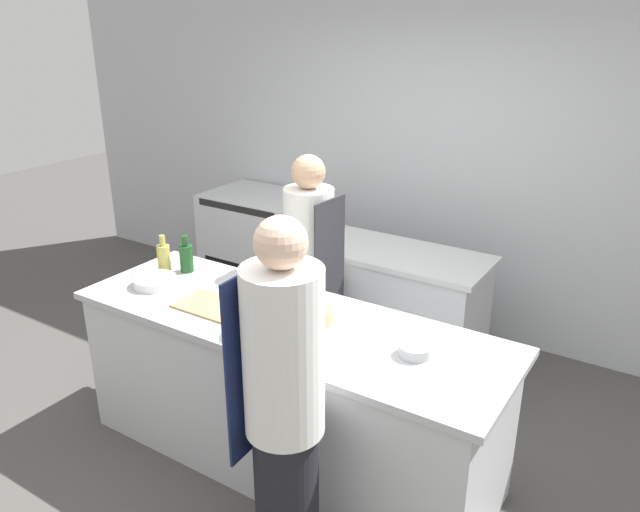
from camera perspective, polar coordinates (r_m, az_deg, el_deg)
The scene contains 16 objects.
ground_plane at distance 3.95m, azimuth -2.89°, elevation -17.77°, with size 16.00×16.00×0.00m, color #4C4947.
wall_back at distance 5.06m, azimuth 11.10°, elevation 8.57°, with size 8.00×0.06×2.80m.
prep_counter at distance 3.67m, azimuth -3.02°, elevation -12.13°, with size 2.52×0.83×0.93m.
pass_counter at distance 4.64m, azimuth 4.97°, elevation -4.55°, with size 1.63×0.61×0.93m.
oven_range at distance 5.71m, azimuth -5.30°, elevation 0.85°, with size 0.97×0.70×0.98m.
chef_at_prep_near at distance 2.74m, azimuth -3.30°, elevation -14.11°, with size 0.36×0.34×1.78m.
chef_at_stove at distance 4.13m, azimuth -0.96°, elevation -2.06°, with size 0.35×0.33×1.68m.
bottle_olive_oil at distance 4.09m, azimuth -12.12°, elevation -0.12°, with size 0.09×0.09×0.24m.
bottle_vinegar at distance 4.11m, azimuth -14.09°, elevation -0.14°, with size 0.08×0.08×0.25m.
bottle_wine at distance 3.10m, azimuth -3.15°, elevation -7.33°, with size 0.09×0.09×0.19m.
bowl_mixing_large at distance 3.10m, azimuth 8.70°, elevation -8.51°, with size 0.16×0.16×0.06m.
bowl_prep_small at distance 3.94m, azimuth -14.86°, elevation -2.26°, with size 0.26×0.26×0.05m.
bowl_ceramic_blue at distance 3.26m, azimuth -6.01°, elevation -6.47°, with size 0.25×0.25×0.09m.
bowl_wooden_salad at distance 3.38m, azimuth -1.01°, elevation -5.33°, with size 0.26×0.26×0.08m.
cup at distance 3.85m, azimuth -5.88°, elevation -1.92°, with size 0.10×0.10×0.09m.
cutting_board at distance 3.60m, azimuth -9.79°, elevation -4.52°, with size 0.42×0.27×0.01m.
Camera 1 is at (1.81, -2.46, 2.49)m, focal length 35.00 mm.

